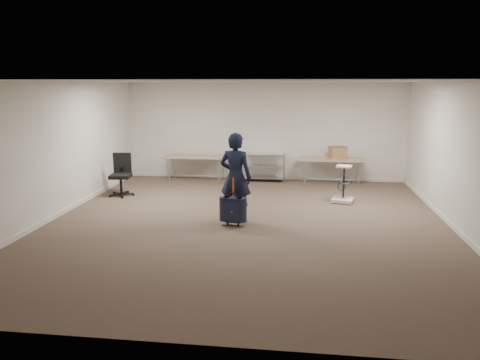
# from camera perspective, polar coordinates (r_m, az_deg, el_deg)

# --- Properties ---
(ground) EXTENTS (9.00, 9.00, 0.00)m
(ground) POSITION_cam_1_polar(r_m,az_deg,el_deg) (9.44, 0.81, -5.30)
(ground) COLOR #49382C
(ground) RESTS_ON ground
(room_shell) EXTENTS (8.00, 9.00, 9.00)m
(room_shell) POSITION_cam_1_polar(r_m,az_deg,el_deg) (10.75, 1.65, -2.90)
(room_shell) COLOR beige
(room_shell) RESTS_ON ground
(folding_table_left) EXTENTS (1.80, 0.75, 0.73)m
(folding_table_left) POSITION_cam_1_polar(r_m,az_deg,el_deg) (13.41, -5.36, 2.72)
(folding_table_left) COLOR #9A7D5E
(folding_table_left) RESTS_ON ground
(folding_table_right) EXTENTS (1.80, 0.75, 0.73)m
(folding_table_right) POSITION_cam_1_polar(r_m,az_deg,el_deg) (13.12, 11.08, 2.36)
(folding_table_right) COLOR #9A7D5E
(folding_table_right) RESTS_ON ground
(wire_shelf) EXTENTS (1.22, 0.47, 0.80)m
(wire_shelf) POSITION_cam_1_polar(r_m,az_deg,el_deg) (13.41, 2.85, 1.73)
(wire_shelf) COLOR #BABDC0
(wire_shelf) RESTS_ON ground
(person) EXTENTS (0.73, 0.56, 1.81)m
(person) POSITION_cam_1_polar(r_m,az_deg,el_deg) (9.42, -0.54, 0.35)
(person) COLOR black
(person) RESTS_ON ground
(suitcase) EXTENTS (0.37, 0.24, 0.96)m
(suitcase) POSITION_cam_1_polar(r_m,az_deg,el_deg) (9.21, -0.85, -3.61)
(suitcase) COLOR #161832
(suitcase) RESTS_ON ground
(office_chair) EXTENTS (0.64, 0.64, 1.05)m
(office_chair) POSITION_cam_1_polar(r_m,az_deg,el_deg) (12.06, -14.26, -0.34)
(office_chair) COLOR black
(office_chair) RESTS_ON ground
(equipment_cart) EXTENTS (0.59, 0.59, 0.88)m
(equipment_cart) POSITION_cam_1_polar(r_m,az_deg,el_deg) (11.28, 12.44, -1.52)
(equipment_cart) COLOR beige
(equipment_cart) RESTS_ON ground
(cardboard_box) EXTENTS (0.52, 0.46, 0.33)m
(cardboard_box) POSITION_cam_1_polar(r_m,az_deg,el_deg) (13.19, 11.81, 3.33)
(cardboard_box) COLOR olive
(cardboard_box) RESTS_ON folding_table_right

